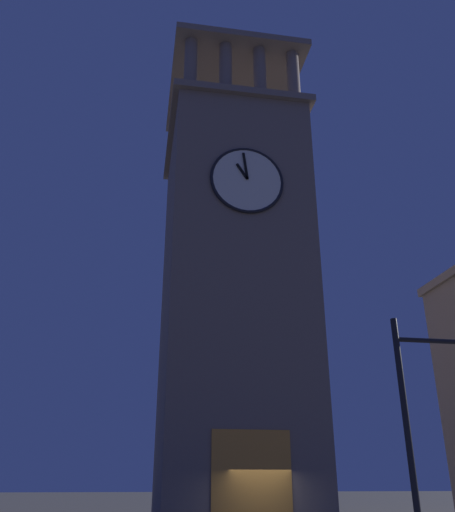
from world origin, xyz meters
TOP-DOWN VIEW (x-y plane):
  - clocktower at (0.35, -5.67)m, footprint 7.57×9.42m
  - traffic_signal_near at (-2.26, 8.44)m, footprint 2.91×0.41m

SIDE VIEW (x-z plane):
  - traffic_signal_near at x=-2.26m, z-range 0.87..6.79m
  - clocktower at x=0.35m, z-range -2.73..24.76m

